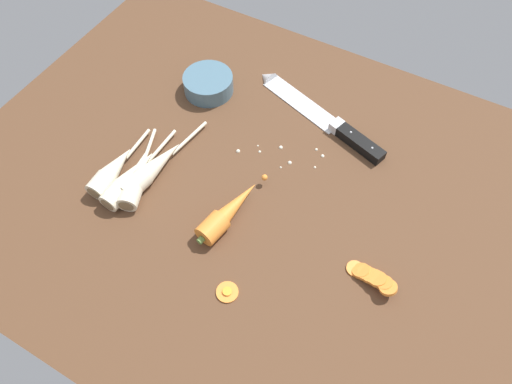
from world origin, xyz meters
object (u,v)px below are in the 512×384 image
(chefs_knife, at_px, (316,112))
(carrot_slice_stack, at_px, (372,277))
(parsnip_mid_right, at_px, (153,168))
(prep_bowl, at_px, (208,83))
(parsnip_mid_left, at_px, (112,171))
(parsnip_back, at_px, (136,179))
(carrot_slice_stray_near, at_px, (227,292))
(whole_carrot, at_px, (228,212))
(parsnip_front, at_px, (131,178))

(chefs_knife, height_order, carrot_slice_stack, carrot_slice_stack)
(parsnip_mid_right, height_order, prep_bowl, same)
(parsnip_mid_left, relative_size, parsnip_back, 0.97)
(chefs_knife, xyz_separation_m, carrot_slice_stray_near, (0.04, -0.44, -0.00))
(chefs_knife, height_order, carrot_slice_stray_near, chefs_knife)
(parsnip_mid_left, height_order, parsnip_back, same)
(whole_carrot, height_order, parsnip_mid_right, whole_carrot)
(parsnip_mid_left, distance_m, carrot_slice_stray_near, 0.33)
(parsnip_mid_left, relative_size, prep_bowl, 1.68)
(whole_carrot, relative_size, carrot_slice_stray_near, 4.84)
(whole_carrot, xyz_separation_m, parsnip_back, (-0.19, -0.02, -0.00))
(parsnip_mid_right, bearing_deg, parsnip_front, -120.93)
(chefs_knife, relative_size, parsnip_back, 1.79)
(carrot_slice_stray_near, bearing_deg, parsnip_back, 158.54)
(parsnip_mid_left, height_order, parsnip_mid_right, same)
(parsnip_front, height_order, prep_bowl, same)
(parsnip_front, xyz_separation_m, prep_bowl, (-0.01, 0.29, 0.00))
(chefs_knife, height_order, whole_carrot, whole_carrot)
(parsnip_front, distance_m, carrot_slice_stack, 0.48)
(parsnip_front, bearing_deg, parsnip_back, 23.79)
(whole_carrot, height_order, parsnip_front, whole_carrot)
(parsnip_front, height_order, parsnip_mid_left, same)
(parsnip_mid_right, relative_size, prep_bowl, 2.14)
(chefs_knife, bearing_deg, parsnip_back, -123.91)
(whole_carrot, distance_m, parsnip_front, 0.20)
(parsnip_front, distance_m, parsnip_mid_right, 0.05)
(parsnip_back, bearing_deg, carrot_slice_stack, 4.30)
(whole_carrot, xyz_separation_m, parsnip_front, (-0.20, -0.03, -0.00))
(parsnip_back, relative_size, carrot_slice_stray_near, 4.97)
(carrot_slice_stack, height_order, carrot_slice_stray_near, carrot_slice_stack)
(whole_carrot, distance_m, parsnip_back, 0.19)
(parsnip_back, distance_m, carrot_slice_stack, 0.47)
(parsnip_back, bearing_deg, whole_carrot, 6.18)
(chefs_knife, height_order, prep_bowl, prep_bowl)
(chefs_knife, bearing_deg, carrot_slice_stack, -50.80)
(parsnip_front, bearing_deg, whole_carrot, 7.06)
(whole_carrot, bearing_deg, chefs_knife, 84.23)
(parsnip_back, height_order, carrot_slice_stack, parsnip_back)
(parsnip_mid_left, xyz_separation_m, prep_bowl, (0.04, 0.29, 0.00))
(parsnip_front, height_order, parsnip_back, same)
(whole_carrot, height_order, carrot_slice_stray_near, whole_carrot)
(parsnip_back, distance_m, prep_bowl, 0.28)
(chefs_knife, xyz_separation_m, parsnip_back, (-0.23, -0.33, 0.01))
(whole_carrot, relative_size, parsnip_mid_right, 0.79)
(parsnip_mid_left, height_order, prep_bowl, same)
(chefs_knife, relative_size, parsnip_mid_right, 1.45)
(parsnip_back, bearing_deg, chefs_knife, 56.09)
(parsnip_back, xyz_separation_m, prep_bowl, (-0.02, 0.28, 0.00))
(chefs_knife, bearing_deg, whole_carrot, -95.77)
(parsnip_mid_right, distance_m, carrot_slice_stack, 0.46)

